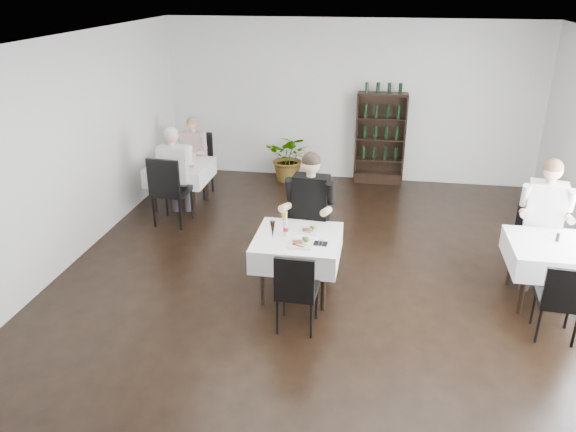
# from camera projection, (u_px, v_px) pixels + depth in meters

# --- Properties ---
(room_shell) EXTENTS (9.00, 9.00, 9.00)m
(room_shell) POSITION_uv_depth(u_px,v_px,m) (324.00, 181.00, 6.46)
(room_shell) COLOR black
(room_shell) RESTS_ON ground
(wine_shelf) EXTENTS (0.90, 0.28, 1.75)m
(wine_shelf) POSITION_uv_depth(u_px,v_px,m) (380.00, 140.00, 10.54)
(wine_shelf) COLOR black
(wine_shelf) RESTS_ON ground
(main_table) EXTENTS (1.03, 1.03, 0.77)m
(main_table) POSITION_uv_depth(u_px,v_px,m) (297.00, 247.00, 6.86)
(main_table) COLOR black
(main_table) RESTS_ON ground
(left_table) EXTENTS (0.98, 0.98, 0.77)m
(left_table) POSITION_uv_depth(u_px,v_px,m) (180.00, 172.00, 9.50)
(left_table) COLOR black
(left_table) RESTS_ON ground
(right_table) EXTENTS (0.98, 0.98, 0.77)m
(right_table) POSITION_uv_depth(u_px,v_px,m) (551.00, 255.00, 6.66)
(right_table) COLOR black
(right_table) RESTS_ON ground
(potted_tree) EXTENTS (0.92, 0.82, 0.94)m
(potted_tree) POSITION_uv_depth(u_px,v_px,m) (290.00, 157.00, 10.77)
(potted_tree) COLOR #21571D
(potted_tree) RESTS_ON ground
(main_chair_far) EXTENTS (0.53, 0.53, 1.15)m
(main_chair_far) POSITION_uv_depth(u_px,v_px,m) (306.00, 221.00, 7.50)
(main_chair_far) COLOR black
(main_chair_far) RESTS_ON ground
(main_chair_near) EXTENTS (0.45, 0.45, 0.96)m
(main_chair_near) POSITION_uv_depth(u_px,v_px,m) (296.00, 288.00, 6.11)
(main_chair_near) COLOR black
(main_chair_near) RESTS_ON ground
(left_chair_far) EXTENTS (0.53, 0.54, 1.11)m
(left_chair_far) POSITION_uv_depth(u_px,v_px,m) (197.00, 160.00, 10.08)
(left_chair_far) COLOR black
(left_chair_far) RESTS_ON ground
(left_chair_near) EXTENTS (0.56, 0.57, 1.14)m
(left_chair_near) POSITION_uv_depth(u_px,v_px,m) (168.00, 187.00, 8.74)
(left_chair_near) COLOR black
(left_chair_near) RESTS_ON ground
(right_chair_far) EXTENTS (0.50, 0.50, 0.92)m
(right_chair_far) POSITION_uv_depth(u_px,v_px,m) (531.00, 233.00, 7.46)
(right_chair_far) COLOR black
(right_chair_far) RESTS_ON ground
(right_chair_near) EXTENTS (0.45, 0.45, 0.92)m
(right_chair_near) POSITION_uv_depth(u_px,v_px,m) (560.00, 298.00, 5.97)
(right_chair_near) COLOR black
(right_chair_near) RESTS_ON ground
(diner_main) EXTENTS (0.65, 0.66, 1.66)m
(diner_main) POSITION_uv_depth(u_px,v_px,m) (309.00, 206.00, 7.19)
(diner_main) COLOR #3B3A41
(diner_main) RESTS_ON ground
(diner_left_far) EXTENTS (0.58, 0.60, 1.42)m
(diner_left_far) POSITION_uv_depth(u_px,v_px,m) (192.00, 150.00, 9.97)
(diner_left_far) COLOR #3B3A41
(diner_left_far) RESTS_ON ground
(diner_left_near) EXTENTS (0.62, 0.64, 1.55)m
(diner_left_near) POSITION_uv_depth(u_px,v_px,m) (175.00, 166.00, 8.91)
(diner_left_near) COLOR #3B3A41
(diner_left_near) RESTS_ON ground
(diner_right_far) EXTENTS (0.67, 0.70, 1.63)m
(diner_right_far) POSITION_uv_depth(u_px,v_px,m) (545.00, 213.00, 7.01)
(diner_right_far) COLOR #3B3A41
(diner_right_far) RESTS_ON ground
(plate_far) EXTENTS (0.25, 0.25, 0.07)m
(plate_far) POSITION_uv_depth(u_px,v_px,m) (309.00, 230.00, 6.92)
(plate_far) COLOR white
(plate_far) RESTS_ON main_table
(plate_near) EXTENTS (0.28, 0.28, 0.09)m
(plate_near) POSITION_uv_depth(u_px,v_px,m) (301.00, 243.00, 6.58)
(plate_near) COLOR white
(plate_near) RESTS_ON main_table
(pilsner_dark) EXTENTS (0.06, 0.06, 0.28)m
(pilsner_dark) POSITION_uv_depth(u_px,v_px,m) (273.00, 230.00, 6.71)
(pilsner_dark) COLOR black
(pilsner_dark) RESTS_ON main_table
(pilsner_lager) EXTENTS (0.08, 0.08, 0.34)m
(pilsner_lager) POSITION_uv_depth(u_px,v_px,m) (284.00, 222.00, 6.85)
(pilsner_lager) COLOR gold
(pilsner_lager) RESTS_ON main_table
(coke_bottle) EXTENTS (0.06, 0.06, 0.25)m
(coke_bottle) POSITION_uv_depth(u_px,v_px,m) (286.00, 228.00, 6.78)
(coke_bottle) COLOR silver
(coke_bottle) RESTS_ON main_table
(napkin_cutlery) EXTENTS (0.17, 0.18, 0.02)m
(napkin_cutlery) POSITION_uv_depth(u_px,v_px,m) (321.00, 243.00, 6.61)
(napkin_cutlery) COLOR black
(napkin_cutlery) RESTS_ON main_table
(pepper_mill) EXTENTS (0.05, 0.05, 0.10)m
(pepper_mill) POSITION_uv_depth(u_px,v_px,m) (558.00, 237.00, 6.65)
(pepper_mill) COLOR black
(pepper_mill) RESTS_ON right_table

